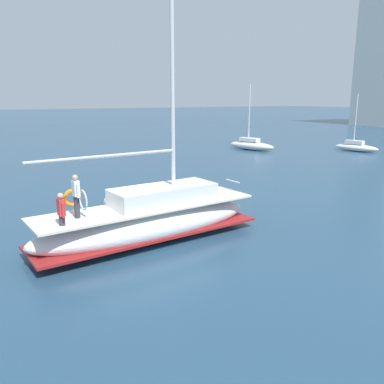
{
  "coord_description": "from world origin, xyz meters",
  "views": [
    {
      "loc": [
        15.29,
        -5.48,
        5.66
      ],
      "look_at": [
        1.13,
        2.59,
        1.8
      ],
      "focal_mm": 37.32,
      "sensor_mm": 36.0,
      "label": 1
    }
  ],
  "objects_px": {
    "moored_cutter_left": "(356,147)",
    "mooring_buoy": "(111,202)",
    "main_sailboat": "(150,219)",
    "moored_cutter_right": "(251,145)"
  },
  "relations": [
    {
      "from": "main_sailboat",
      "to": "moored_cutter_left",
      "type": "height_order",
      "value": "main_sailboat"
    },
    {
      "from": "moored_cutter_right",
      "to": "mooring_buoy",
      "type": "bearing_deg",
      "value": -54.5
    },
    {
      "from": "moored_cutter_left",
      "to": "moored_cutter_right",
      "type": "xyz_separation_m",
      "value": [
        -6.55,
        -9.14,
        0.08
      ]
    },
    {
      "from": "main_sailboat",
      "to": "mooring_buoy",
      "type": "xyz_separation_m",
      "value": [
        -5.89,
        0.29,
        -0.67
      ]
    },
    {
      "from": "moored_cutter_left",
      "to": "main_sailboat",
      "type": "bearing_deg",
      "value": -64.74
    },
    {
      "from": "moored_cutter_right",
      "to": "mooring_buoy",
      "type": "relative_size",
      "value": 7.15
    },
    {
      "from": "mooring_buoy",
      "to": "main_sailboat",
      "type": "bearing_deg",
      "value": -2.84
    },
    {
      "from": "moored_cutter_left",
      "to": "mooring_buoy",
      "type": "xyz_separation_m",
      "value": [
        8.54,
        -30.28,
        -0.27
      ]
    },
    {
      "from": "main_sailboat",
      "to": "mooring_buoy",
      "type": "height_order",
      "value": "main_sailboat"
    },
    {
      "from": "moored_cutter_right",
      "to": "mooring_buoy",
      "type": "height_order",
      "value": "moored_cutter_right"
    }
  ]
}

